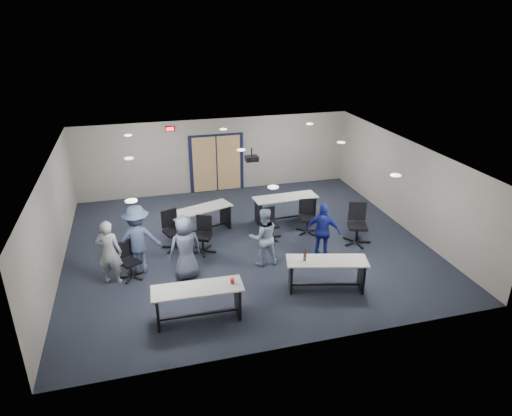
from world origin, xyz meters
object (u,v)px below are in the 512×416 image
object	(u,v)px
chair_back_d	(308,217)
person_gray	(109,252)
chair_loose_left	(130,261)
person_lightblue	(263,237)
chair_back_a	(174,230)
person_plaid	(185,247)
table_front_left	(198,298)
chair_loose_right	(358,225)
person_navy	(323,231)
chair_back_b	(203,235)
person_back	(137,239)
table_back_left	(200,216)
table_front_right	(326,269)
chair_back_c	(271,224)
table_back_right	(285,205)

from	to	relation	value
chair_back_d	person_gray	size ratio (longest dim) A/B	0.60
chair_loose_left	person_lightblue	size ratio (longest dim) A/B	0.61
chair_back_a	person_plaid	world-z (taller)	person_plaid
table_front_left	person_lightblue	bearing A→B (deg)	45.70
table_front_left	person_lightblue	xyz separation A→B (m)	(2.01, 1.92, 0.25)
chair_loose_right	person_lightblue	world-z (taller)	person_lightblue
person_plaid	person_navy	xyz separation A→B (m)	(3.68, 0.04, -0.05)
person_lightblue	chair_loose_left	bearing A→B (deg)	-3.19
table_front_left	person_plaid	bearing A→B (deg)	93.22
chair_back_b	person_gray	world-z (taller)	person_gray
chair_back_b	person_back	bearing A→B (deg)	-136.42
chair_back_b	chair_loose_right	bearing A→B (deg)	16.71
table_front_left	chair_back_a	world-z (taller)	chair_back_a
table_back_left	chair_loose_left	xyz separation A→B (m)	(-2.08, -2.07, -0.06)
chair_back_a	person_gray	size ratio (longest dim) A/B	0.66
person_gray	table_front_right	bearing A→B (deg)	177.69
chair_loose_right	chair_back_a	bearing A→B (deg)	-173.82
person_gray	person_back	bearing A→B (deg)	-136.08
chair_back_c	person_navy	world-z (taller)	person_navy
chair_loose_left	chair_loose_right	xyz separation A→B (m)	(6.32, 0.23, 0.11)
chair_back_b	person_lightblue	distance (m)	1.80
table_front_right	person_lightblue	world-z (taller)	person_lightblue
chair_back_b	chair_loose_left	bearing A→B (deg)	-131.47
person_gray	chair_loose_right	bearing A→B (deg)	-161.53
table_front_left	person_back	size ratio (longest dim) A/B	1.07
chair_back_d	person_plaid	bearing A→B (deg)	-154.40
table_front_left	person_plaid	size ratio (longest dim) A/B	1.18
person_gray	chair_back_b	bearing A→B (deg)	-142.73
chair_back_d	person_plaid	size ratio (longest dim) A/B	0.61
chair_loose_left	person_back	size ratio (longest dim) A/B	0.53
table_front_right	person_back	size ratio (longest dim) A/B	1.10
chair_back_a	chair_loose_left	size ratio (longest dim) A/B	1.14
table_front_right	chair_back_a	world-z (taller)	chair_back_a
table_back_left	chair_back_a	bearing A→B (deg)	-157.93
table_front_right	person_plaid	bearing A→B (deg)	170.88
chair_loose_left	person_navy	xyz separation A→B (m)	(5.03, -0.27, 0.30)
person_navy	table_front_right	bearing A→B (deg)	100.90
person_navy	table_back_right	bearing A→B (deg)	-54.70
table_front_left	table_back_left	size ratio (longest dim) A/B	0.95
person_plaid	person_navy	bearing A→B (deg)	168.87
table_back_right	person_lightblue	distance (m)	2.82
chair_loose_left	person_plaid	world-z (taller)	person_plaid
chair_loose_left	person_lightblue	bearing A→B (deg)	-32.15
chair_back_d	table_front_left	bearing A→B (deg)	-135.13
chair_back_a	person_plaid	xyz separation A→B (m)	(0.15, -1.61, 0.28)
chair_back_a	person_back	xyz separation A→B (m)	(-0.98, -1.03, 0.36)
chair_back_c	chair_back_b	bearing A→B (deg)	-176.34
chair_back_d	chair_back_c	bearing A→B (deg)	-171.08
person_plaid	person_lightblue	size ratio (longest dim) A/B	1.05
chair_back_a	person_gray	xyz separation A→B (m)	(-1.66, -1.40, 0.28)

